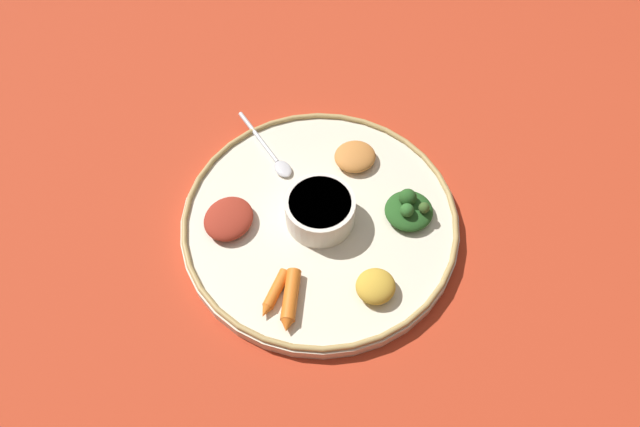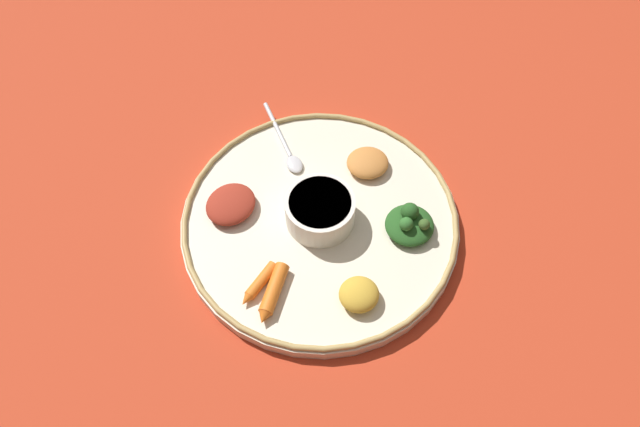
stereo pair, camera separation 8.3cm
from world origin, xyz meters
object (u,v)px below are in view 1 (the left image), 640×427
(center_bowl, at_px, (320,210))
(carrot_near_spoon, at_px, (274,293))
(carrot_outer, at_px, (290,299))
(spoon, at_px, (272,155))
(greens_pile, at_px, (409,209))

(center_bowl, relative_size, carrot_near_spoon, 1.62)
(carrot_near_spoon, relative_size, carrot_outer, 0.73)
(spoon, bearing_deg, carrot_outer, 74.58)
(spoon, xyz_separation_m, carrot_outer, (0.07, 0.24, 0.01))
(carrot_outer, bearing_deg, center_bowl, -130.34)
(spoon, distance_m, greens_pile, 0.23)
(center_bowl, height_order, carrot_near_spoon, center_bowl)
(center_bowl, xyz_separation_m, carrot_outer, (0.09, 0.10, -0.01))
(carrot_near_spoon, xyz_separation_m, carrot_outer, (-0.02, 0.02, 0.00))
(center_bowl, height_order, spoon, center_bowl)
(center_bowl, relative_size, greens_pile, 1.41)
(center_bowl, distance_m, greens_pile, 0.13)
(carrot_near_spoon, distance_m, carrot_outer, 0.02)
(spoon, height_order, carrot_near_spoon, carrot_near_spoon)
(center_bowl, height_order, carrot_outer, center_bowl)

